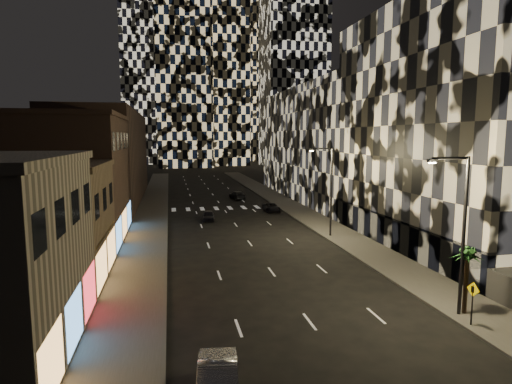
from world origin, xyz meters
name	(u,v)px	position (x,y,z in m)	size (l,w,h in m)	color
sidewalk_left	(152,210)	(-10.00, 50.00, 0.07)	(4.00, 120.00, 0.15)	#47443F
sidewalk_right	(290,205)	(10.00, 50.00, 0.07)	(4.00, 120.00, 0.15)	#47443F
curb_left	(167,209)	(-7.90, 50.00, 0.07)	(0.20, 120.00, 0.15)	#4C4C47
curb_right	(276,206)	(7.90, 50.00, 0.07)	(0.20, 120.00, 0.15)	#4C4C47
retail_tan	(30,227)	(-17.00, 21.00, 4.00)	(10.00, 10.00, 8.00)	#776247
retail_brown	(69,180)	(-17.00, 33.50, 6.00)	(10.00, 15.00, 12.00)	#4E362C
retail_filler_left	(107,157)	(-17.00, 60.00, 7.00)	(10.00, 40.00, 14.00)	#4E362C
midrise_right	(472,128)	(20.00, 24.50, 11.00)	(16.00, 25.00, 22.00)	#232326
midrise_base	(391,233)	(12.30, 24.50, 1.50)	(0.60, 25.00, 3.00)	#383838
midrise_filler_right	(337,144)	(20.00, 57.00, 9.00)	(16.00, 40.00, 18.00)	#232326
tower_right_mid	(293,19)	(35.00, 135.00, 50.00)	(20.00, 20.00, 100.00)	black
tower_left_back	(153,6)	(-12.00, 165.00, 60.00)	(24.00, 24.00, 120.00)	black
tower_center_low	(182,24)	(-2.00, 140.00, 47.50)	(18.00, 18.00, 95.00)	black
streetlight_near	(460,225)	(8.35, 10.00, 5.35)	(2.55, 0.25, 9.00)	black
streetlight_far	(329,185)	(8.35, 30.00, 5.35)	(2.55, 0.25, 9.00)	black
car_silver_parked	(218,383)	(-5.80, 4.85, 0.74)	(1.56, 4.49, 1.48)	#A7A8AC
car_dark_midlane	(208,216)	(-2.89, 41.11, 0.61)	(1.44, 3.57, 1.22)	black
car_dark_oncoming	(237,195)	(3.42, 58.53, 0.67)	(1.88, 4.63, 1.34)	black
car_dark_rightlane	(272,207)	(6.20, 45.86, 0.58)	(1.92, 4.16, 1.15)	black
ped_sign	(473,296)	(8.30, 8.60, 1.73)	(0.18, 0.78, 2.36)	black
palm_tree	(467,259)	(9.00, 10.07, 3.33)	(1.96, 1.96, 3.86)	#47331E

